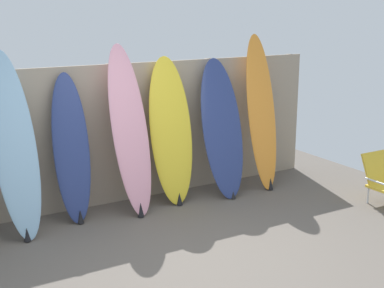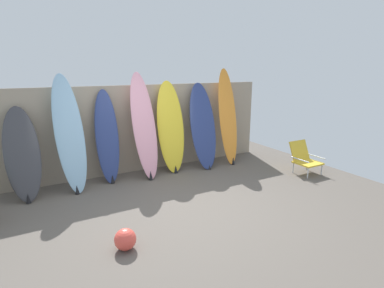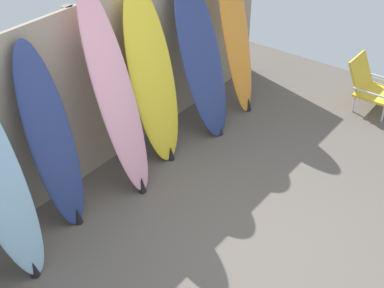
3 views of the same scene
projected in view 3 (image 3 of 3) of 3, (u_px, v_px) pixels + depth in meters
ground at (251, 254)px, 4.70m from camera, size 7.68×7.68×0.00m
fence_back at (82, 96)px, 5.19m from camera, size 6.08×0.11×1.80m
surfboard_navy_2 at (51, 140)px, 4.63m from camera, size 0.47×0.52×1.75m
surfboard_pink_3 at (116, 96)px, 4.94m from camera, size 0.53×0.66×2.07m
surfboard_yellow_4 at (153, 78)px, 5.42m from camera, size 0.61×0.55×1.89m
surfboard_navy_5 at (202, 57)px, 5.88m from camera, size 0.65×0.73×1.83m
surfboard_orange_6 at (235, 26)px, 6.23m from camera, size 0.50×0.66×2.13m
beach_chair at (369, 84)px, 6.59m from camera, size 0.50×0.57×0.64m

